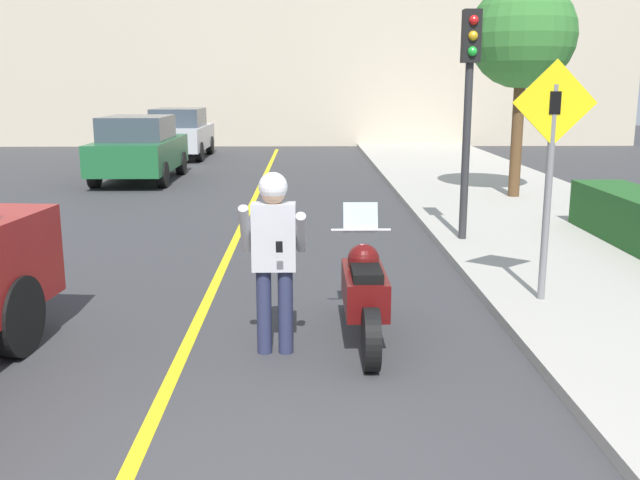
{
  "coord_description": "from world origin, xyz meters",
  "views": [
    {
      "loc": [
        0.57,
        -3.78,
        2.47
      ],
      "look_at": [
        0.7,
        3.12,
        0.96
      ],
      "focal_mm": 40.0,
      "sensor_mm": 36.0,
      "label": 1
    }
  ],
  "objects_px": {
    "motorcycle": "(364,291)",
    "parked_car_green": "(139,148)",
    "street_tree": "(523,36)",
    "parked_car_silver": "(180,133)",
    "person_biker": "(274,245)",
    "traffic_light": "(469,82)",
    "crossing_sign": "(551,158)"
  },
  "relations": [
    {
      "from": "motorcycle",
      "to": "parked_car_green",
      "type": "relative_size",
      "value": 0.51
    },
    {
      "from": "street_tree",
      "to": "parked_car_silver",
      "type": "relative_size",
      "value": 1.06
    },
    {
      "from": "person_biker",
      "to": "traffic_light",
      "type": "relative_size",
      "value": 0.5
    },
    {
      "from": "parked_car_silver",
      "to": "parked_car_green",
      "type": "bearing_deg",
      "value": -90.08
    },
    {
      "from": "motorcycle",
      "to": "parked_car_silver",
      "type": "xyz_separation_m",
      "value": [
        -4.9,
        17.85,
        0.37
      ]
    },
    {
      "from": "motorcycle",
      "to": "parked_car_green",
      "type": "distance_m",
      "value": 12.87
    },
    {
      "from": "person_biker",
      "to": "street_tree",
      "type": "relative_size",
      "value": 0.38
    },
    {
      "from": "motorcycle",
      "to": "traffic_light",
      "type": "height_order",
      "value": "traffic_light"
    },
    {
      "from": "parked_car_green",
      "to": "parked_car_silver",
      "type": "distance_m",
      "value": 5.96
    },
    {
      "from": "parked_car_green",
      "to": "street_tree",
      "type": "bearing_deg",
      "value": -21.47
    },
    {
      "from": "crossing_sign",
      "to": "person_biker",
      "type": "bearing_deg",
      "value": -156.09
    },
    {
      "from": "traffic_light",
      "to": "street_tree",
      "type": "relative_size",
      "value": 0.77
    },
    {
      "from": "parked_car_silver",
      "to": "street_tree",
      "type": "bearing_deg",
      "value": -46.99
    },
    {
      "from": "traffic_light",
      "to": "parked_car_silver",
      "type": "bearing_deg",
      "value": 116.25
    },
    {
      "from": "crossing_sign",
      "to": "motorcycle",
      "type": "bearing_deg",
      "value": -155.84
    },
    {
      "from": "crossing_sign",
      "to": "parked_car_silver",
      "type": "bearing_deg",
      "value": 112.39
    },
    {
      "from": "traffic_light",
      "to": "street_tree",
      "type": "xyz_separation_m",
      "value": [
        2.03,
        4.3,
        0.94
      ]
    },
    {
      "from": "street_tree",
      "to": "parked_car_silver",
      "type": "distance_m",
      "value": 13.15
    },
    {
      "from": "parked_car_silver",
      "to": "motorcycle",
      "type": "bearing_deg",
      "value": -74.65
    },
    {
      "from": "motorcycle",
      "to": "parked_car_silver",
      "type": "distance_m",
      "value": 18.51
    },
    {
      "from": "motorcycle",
      "to": "person_biker",
      "type": "relative_size",
      "value": 1.25
    },
    {
      "from": "motorcycle",
      "to": "person_biker",
      "type": "distance_m",
      "value": 1.09
    },
    {
      "from": "motorcycle",
      "to": "crossing_sign",
      "type": "distance_m",
      "value": 2.57
    },
    {
      "from": "crossing_sign",
      "to": "street_tree",
      "type": "distance_m",
      "value": 7.91
    },
    {
      "from": "street_tree",
      "to": "parked_car_green",
      "type": "height_order",
      "value": "street_tree"
    },
    {
      "from": "person_biker",
      "to": "crossing_sign",
      "type": "distance_m",
      "value": 3.27
    },
    {
      "from": "motorcycle",
      "to": "parked_car_silver",
      "type": "relative_size",
      "value": 0.51
    },
    {
      "from": "person_biker",
      "to": "crossing_sign",
      "type": "bearing_deg",
      "value": 23.91
    },
    {
      "from": "parked_car_green",
      "to": "motorcycle",
      "type": "bearing_deg",
      "value": -67.56
    },
    {
      "from": "parked_car_silver",
      "to": "person_biker",
      "type": "bearing_deg",
      "value": -77.51
    },
    {
      "from": "person_biker",
      "to": "crossing_sign",
      "type": "height_order",
      "value": "crossing_sign"
    },
    {
      "from": "traffic_light",
      "to": "street_tree",
      "type": "height_order",
      "value": "street_tree"
    }
  ]
}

